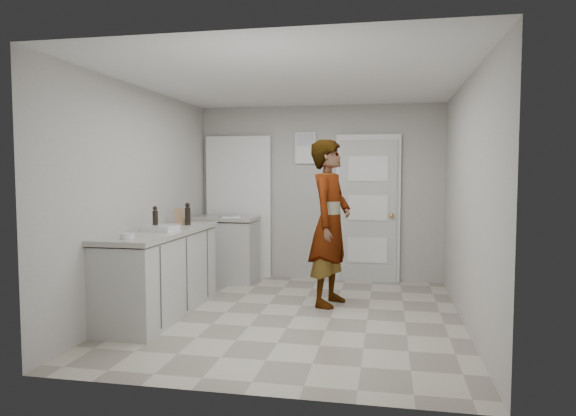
% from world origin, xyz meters
% --- Properties ---
extents(ground, '(4.00, 4.00, 0.00)m').
position_xyz_m(ground, '(0.00, 0.00, 0.00)').
color(ground, gray).
rests_on(ground, ground).
extents(room_shell, '(4.00, 4.00, 4.00)m').
position_xyz_m(room_shell, '(-0.17, 1.95, 1.02)').
color(room_shell, '#A3A09A').
rests_on(room_shell, ground).
extents(main_counter, '(0.64, 1.96, 0.93)m').
position_xyz_m(main_counter, '(-1.45, -0.20, 0.43)').
color(main_counter, silver).
rests_on(main_counter, ground).
extents(side_counter, '(0.84, 0.61, 0.93)m').
position_xyz_m(side_counter, '(-1.25, 1.55, 0.43)').
color(side_counter, silver).
rests_on(side_counter, ground).
extents(person, '(0.62, 0.79, 1.93)m').
position_xyz_m(person, '(0.32, 0.57, 0.96)').
color(person, silver).
rests_on(person, ground).
extents(cake_mix_box, '(0.12, 0.08, 0.18)m').
position_xyz_m(cake_mix_box, '(-1.57, 0.61, 1.01)').
color(cake_mix_box, '#A17D50').
rests_on(cake_mix_box, main_counter).
extents(spice_jar, '(0.05, 0.05, 0.07)m').
position_xyz_m(spice_jar, '(-1.42, 0.41, 0.96)').
color(spice_jar, tan).
rests_on(spice_jar, main_counter).
extents(oil_cruet_a, '(0.07, 0.07, 0.27)m').
position_xyz_m(oil_cruet_a, '(-1.35, 0.36, 1.05)').
color(oil_cruet_a, black).
rests_on(oil_cruet_a, main_counter).
extents(oil_cruet_b, '(0.06, 0.06, 0.27)m').
position_xyz_m(oil_cruet_b, '(-1.48, -0.25, 1.05)').
color(oil_cruet_b, black).
rests_on(oil_cruet_b, main_counter).
extents(baking_dish, '(0.38, 0.29, 0.06)m').
position_xyz_m(baking_dish, '(-1.41, -0.29, 0.95)').
color(baking_dish, silver).
rests_on(baking_dish, main_counter).
extents(egg_bowl, '(0.13, 0.13, 0.05)m').
position_xyz_m(egg_bowl, '(-1.44, -0.92, 0.95)').
color(egg_bowl, silver).
rests_on(egg_bowl, main_counter).
extents(papers, '(0.33, 0.38, 0.01)m').
position_xyz_m(papers, '(-1.17, 1.49, 0.93)').
color(papers, white).
rests_on(papers, side_counter).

